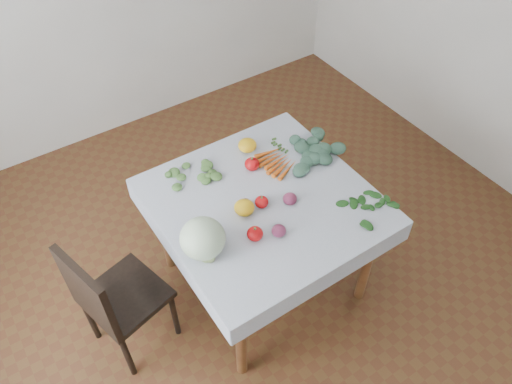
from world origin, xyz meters
TOP-DOWN VIEW (x-y plane):
  - ground at (0.00, 0.00)m, footprint 4.00×4.00m
  - table at (0.00, 0.00)m, footprint 1.00×1.00m
  - tablecloth at (0.00, 0.00)m, footprint 1.12×1.12m
  - chair at (-0.92, 0.07)m, footprint 0.48×0.48m
  - cabbage at (-0.44, -0.12)m, footprint 0.30×0.30m
  - tomato_a at (0.08, 0.24)m, footprint 0.10×0.10m
  - tomato_b at (-0.12, 0.01)m, footprint 0.08×0.08m
  - tomato_c at (-0.19, -0.20)m, footprint 0.10×0.10m
  - tomato_d at (-0.04, -0.03)m, footprint 0.09×0.09m
  - heirloom_back at (0.15, 0.39)m, footprint 0.12×0.12m
  - heirloom_front at (-0.14, -0.02)m, footprint 0.13×0.13m
  - onion_a at (0.10, -0.10)m, footprint 0.09×0.09m
  - onion_b at (-0.07, -0.24)m, footprint 0.09×0.09m
  - tomatillo_cluster at (-0.40, -0.15)m, footprint 0.15×0.09m
  - carrot_bunch at (0.23, 0.20)m, footprint 0.19×0.26m
  - kale_bunch at (0.42, 0.18)m, footprint 0.35×0.33m
  - basil_bunch at (0.45, -0.36)m, footprint 0.28×0.20m
  - dill_bunch at (-0.24, 0.38)m, footprint 0.23×0.23m

SIDE VIEW (x-z plane):
  - ground at x=0.00m, z-range 0.00..0.00m
  - chair at x=-0.92m, z-range 0.06..0.93m
  - table at x=0.00m, z-range 0.28..1.03m
  - tablecloth at x=0.00m, z-range 0.75..0.76m
  - basil_bunch at x=0.45m, z-range 0.76..0.77m
  - dill_bunch at x=-0.24m, z-range 0.76..0.78m
  - carrot_bunch at x=0.23m, z-range 0.76..0.78m
  - tomatillo_cluster at x=-0.40m, z-range 0.76..0.80m
  - kale_bunch at x=0.42m, z-range 0.76..0.80m
  - tomato_b at x=-0.12m, z-range 0.76..0.82m
  - onion_b at x=-0.07m, z-range 0.76..0.82m
  - tomato_d at x=-0.04m, z-range 0.76..0.82m
  - onion_a at x=0.10m, z-range 0.76..0.82m
  - tomato_c at x=-0.19m, z-range 0.76..0.83m
  - tomato_a at x=0.08m, z-range 0.76..0.83m
  - heirloom_front at x=-0.14m, z-range 0.76..0.83m
  - heirloom_back at x=0.15m, z-range 0.76..0.83m
  - cabbage at x=-0.44m, z-range 0.76..0.96m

